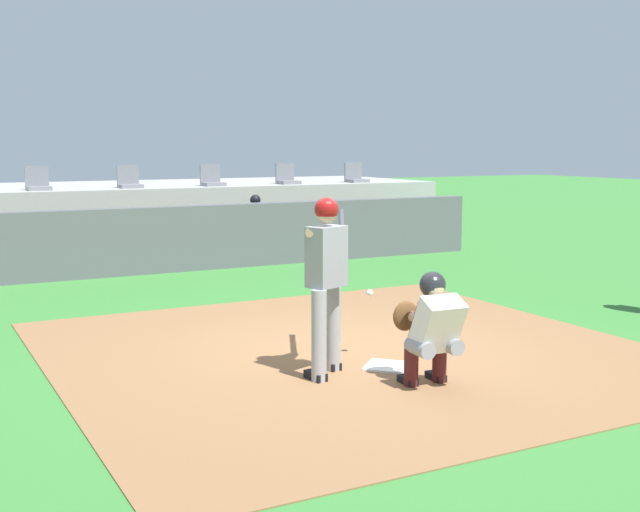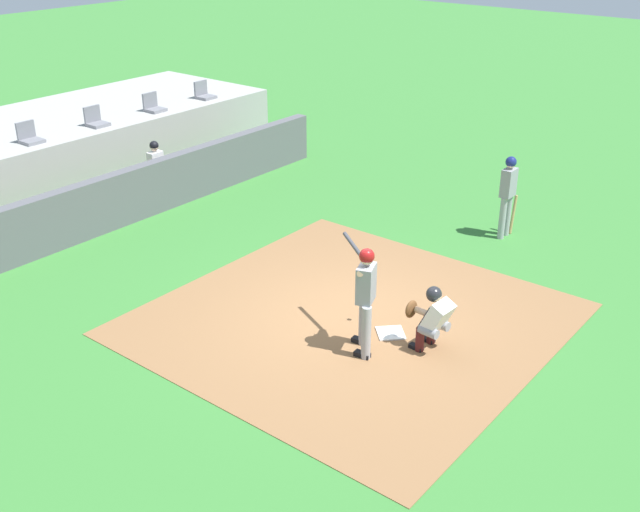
% 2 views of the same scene
% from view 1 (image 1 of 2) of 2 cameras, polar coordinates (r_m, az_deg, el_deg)
% --- Properties ---
extents(ground_plane, '(80.00, 80.00, 0.00)m').
position_cam_1_polar(ground_plane, '(9.13, 2.07, -6.77)').
color(ground_plane, '#387A33').
extents(dirt_infield, '(6.40, 6.40, 0.01)m').
position_cam_1_polar(dirt_infield, '(9.13, 2.07, -6.73)').
color(dirt_infield, olive).
rests_on(dirt_infield, ground).
extents(home_plate, '(0.62, 0.62, 0.02)m').
position_cam_1_polar(home_plate, '(8.46, 4.80, -7.80)').
color(home_plate, white).
rests_on(home_plate, dirt_infield).
extents(batter_at_plate, '(0.97, 1.18, 1.80)m').
position_cam_1_polar(batter_at_plate, '(7.96, 0.50, -1.31)').
color(batter_at_plate, '#99999E').
rests_on(batter_at_plate, ground).
extents(catcher_crouched, '(0.50, 1.57, 1.13)m').
position_cam_1_polar(catcher_crouched, '(7.73, 7.86, -4.90)').
color(catcher_crouched, gray).
rests_on(catcher_crouched, ground).
extents(dugout_wall, '(13.00, 0.30, 1.20)m').
position_cam_1_polar(dugout_wall, '(14.92, -10.47, 1.19)').
color(dugout_wall, '#59595E').
rests_on(dugout_wall, ground).
extents(dugout_bench, '(11.80, 0.44, 0.45)m').
position_cam_1_polar(dugout_bench, '(15.92, -11.52, 0.21)').
color(dugout_bench, olive).
rests_on(dugout_bench, ground).
extents(dugout_player_1, '(0.49, 0.70, 1.30)m').
position_cam_1_polar(dugout_player_1, '(16.42, -4.42, 2.16)').
color(dugout_player_1, '#939399').
rests_on(dugout_player_1, ground).
extents(stands_platform, '(15.00, 4.40, 1.40)m').
position_cam_1_polar(stands_platform, '(19.14, -14.45, 2.82)').
color(stands_platform, '#9E9E99').
rests_on(stands_platform, ground).
extents(stadium_seat_2, '(0.46, 0.46, 0.48)m').
position_cam_1_polar(stadium_seat_2, '(17.24, -19.38, 4.88)').
color(stadium_seat_2, slate).
rests_on(stadium_seat_2, stands_platform).
extents(stadium_seat_3, '(0.46, 0.46, 0.48)m').
position_cam_1_polar(stadium_seat_3, '(17.61, -13.38, 5.16)').
color(stadium_seat_3, slate).
rests_on(stadium_seat_3, stands_platform).
extents(stadium_seat_4, '(0.46, 0.46, 0.48)m').
position_cam_1_polar(stadium_seat_4, '(18.16, -7.68, 5.38)').
color(stadium_seat_4, slate).
rests_on(stadium_seat_4, stands_platform).
extents(stadium_seat_5, '(0.46, 0.46, 0.48)m').
position_cam_1_polar(stadium_seat_5, '(18.89, -2.36, 5.54)').
color(stadium_seat_5, slate).
rests_on(stadium_seat_5, stands_platform).
extents(stadium_seat_6, '(0.46, 0.46, 0.48)m').
position_cam_1_polar(stadium_seat_6, '(19.76, 2.53, 5.64)').
color(stadium_seat_6, slate).
rests_on(stadium_seat_6, stands_platform).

